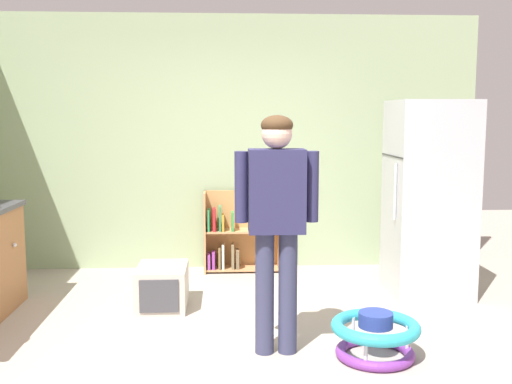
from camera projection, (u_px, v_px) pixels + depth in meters
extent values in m
plane|color=#A89B8F|center=(241.00, 347.00, 4.23)|extent=(12.00, 12.00, 0.00)
cube|color=#99AE84|center=(235.00, 143.00, 6.37)|extent=(5.20, 0.06, 2.70)
sphere|color=silver|center=(15.00, 245.00, 5.00)|extent=(0.04, 0.04, 0.04)
cube|color=#B7BABF|center=(429.00, 199.00, 5.42)|extent=(0.70, 0.68, 1.78)
cylinder|color=silver|center=(395.00, 191.00, 5.22)|extent=(0.02, 0.02, 0.50)
cube|color=#333333|center=(392.00, 156.00, 5.35)|extent=(0.01, 0.67, 0.01)
cube|color=tan|center=(205.00, 232.00, 6.25)|extent=(0.02, 0.28, 0.85)
cube|color=tan|center=(279.00, 231.00, 6.29)|extent=(0.02, 0.28, 0.85)
cube|color=tan|center=(242.00, 229.00, 6.40)|extent=(0.80, 0.02, 0.85)
cube|color=tan|center=(242.00, 268.00, 6.32)|extent=(0.76, 0.24, 0.02)
cube|color=tan|center=(242.00, 231.00, 6.27)|extent=(0.76, 0.24, 0.02)
cube|color=#914093|center=(209.00, 261.00, 6.26)|extent=(0.03, 0.17, 0.16)
cube|color=#269050|center=(209.00, 220.00, 6.21)|extent=(0.02, 0.17, 0.23)
cube|color=purple|center=(214.00, 260.00, 6.26)|extent=(0.03, 0.17, 0.18)
cube|color=red|center=(214.00, 219.00, 6.21)|extent=(0.03, 0.17, 0.24)
cube|color=brown|center=(220.00, 258.00, 6.26)|extent=(0.02, 0.17, 0.22)
cube|color=#25824C|center=(220.00, 218.00, 6.21)|extent=(0.02, 0.17, 0.26)
cube|color=beige|center=(223.00, 256.00, 6.26)|extent=(0.03, 0.17, 0.25)
cube|color=orange|center=(223.00, 222.00, 6.22)|extent=(0.02, 0.17, 0.17)
cube|color=#776747|center=(233.00, 256.00, 6.27)|extent=(0.03, 0.17, 0.26)
cube|color=#34863E|center=(232.00, 221.00, 6.22)|extent=(0.02, 0.17, 0.20)
cube|color=brown|center=(237.00, 259.00, 6.28)|extent=(0.03, 0.17, 0.19)
cylinder|color=#353856|center=(265.00, 293.00, 4.09)|extent=(0.13, 0.13, 0.85)
cylinder|color=#353856|center=(288.00, 293.00, 4.09)|extent=(0.13, 0.13, 0.85)
cube|color=#2A294F|center=(277.00, 191.00, 4.00)|extent=(0.38, 0.22, 0.56)
cylinder|color=#2A294F|center=(241.00, 187.00, 3.98)|extent=(0.09, 0.09, 0.48)
cylinder|color=#2A294F|center=(312.00, 187.00, 4.01)|extent=(0.09, 0.09, 0.48)
sphere|color=beige|center=(277.00, 134.00, 3.95)|extent=(0.21, 0.21, 0.21)
ellipsoid|color=#47311C|center=(277.00, 125.00, 3.94)|extent=(0.22, 0.22, 0.13)
torus|color=#7C3497|center=(375.00, 353.00, 4.04)|extent=(0.54, 0.54, 0.07)
torus|color=#2BA6B7|center=(376.00, 327.00, 4.02)|extent=(0.60, 0.60, 0.08)
cylinder|color=navy|center=(376.00, 320.00, 4.01)|extent=(0.23, 0.23, 0.10)
cylinder|color=silver|center=(407.00, 339.00, 4.04)|extent=(0.02, 0.02, 0.18)
cylinder|color=silver|center=(353.00, 330.00, 4.22)|extent=(0.02, 0.02, 0.18)
cylinder|color=silver|center=(366.00, 351.00, 3.84)|extent=(0.02, 0.02, 0.18)
cube|color=beige|center=(162.00, 287.00, 5.11)|extent=(0.42, 0.54, 0.36)
cube|color=#424247|center=(159.00, 296.00, 4.83)|extent=(0.32, 0.01, 0.27)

